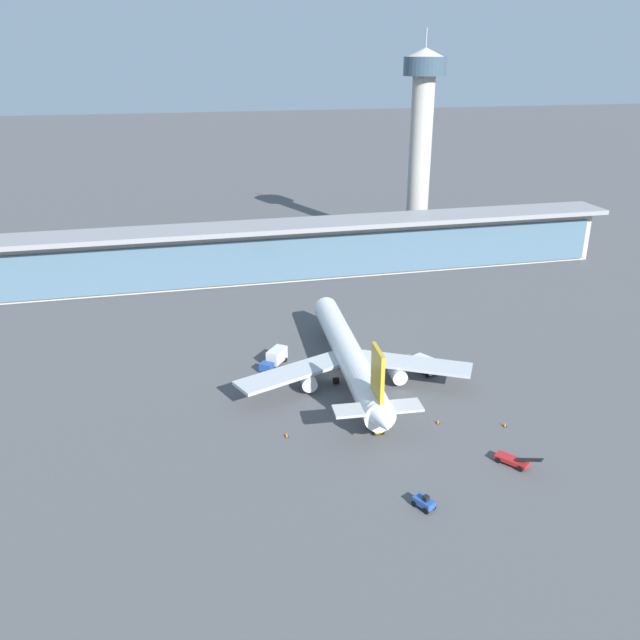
% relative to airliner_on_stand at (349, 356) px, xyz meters
% --- Properties ---
extents(ground_plane, '(1200.00, 1200.00, 0.00)m').
position_rel_airliner_on_stand_xyz_m(ground_plane, '(-2.32, 2.35, -4.67)').
color(ground_plane, '#515154').
extents(airliner_on_stand, '(42.72, 55.69, 14.82)m').
position_rel_airliner_on_stand_xyz_m(airliner_on_stand, '(0.00, 0.00, 0.00)').
color(airliner_on_stand, white).
rests_on(airliner_on_stand, ground).
extents(service_truck_near_nose_red, '(5.14, 6.27, 2.70)m').
position_rel_airliner_on_stand_xyz_m(service_truck_near_nose_red, '(15.52, -31.91, -3.86)').
color(service_truck_near_nose_red, '#B21E1E').
rests_on(service_truck_near_nose_red, ground).
extents(service_truck_under_wing_yellow, '(1.76, 2.89, 2.05)m').
position_rel_airliner_on_stand_xyz_m(service_truck_under_wing_yellow, '(-0.79, -18.44, -3.79)').
color(service_truck_under_wing_yellow, yellow).
rests_on(service_truck_under_wing_yellow, ground).
extents(service_truck_mid_apron_olive, '(5.53, 7.51, 3.10)m').
position_rel_airliner_on_stand_xyz_m(service_truck_mid_apron_olive, '(14.00, -0.25, -2.98)').
color(service_truck_mid_apron_olive, olive).
rests_on(service_truck_mid_apron_olive, ground).
extents(service_truck_by_tail_blue, '(2.85, 3.33, 2.05)m').
position_rel_airliner_on_stand_xyz_m(service_truck_by_tail_blue, '(-0.74, -37.97, -3.79)').
color(service_truck_by_tail_blue, '#234C9E').
rests_on(service_truck_by_tail_blue, ground).
extents(service_truck_on_taxiway_blue, '(6.32, 7.16, 3.10)m').
position_rel_airliner_on_stand_xyz_m(service_truck_on_taxiway_blue, '(-12.20, 8.77, -2.98)').
color(service_truck_on_taxiway_blue, '#234C9E').
rests_on(service_truck_on_taxiway_blue, ground).
extents(terminal_building, '(183.60, 12.80, 15.20)m').
position_rel_airliner_on_stand_xyz_m(terminal_building, '(-2.32, 60.26, 3.20)').
color(terminal_building, '#B2ADA3').
rests_on(terminal_building, ground).
extents(control_tower, '(12.00, 12.00, 61.96)m').
position_rel_airliner_on_stand_xyz_m(control_tower, '(44.25, 80.55, 29.25)').
color(control_tower, '#B2ADA3').
rests_on(control_tower, ground).
extents(safety_cone_alpha, '(0.62, 0.62, 0.70)m').
position_rel_airliner_on_stand_xyz_m(safety_cone_alpha, '(9.61, -18.45, -4.35)').
color(safety_cone_alpha, orange).
rests_on(safety_cone_alpha, ground).
extents(safety_cone_bravo, '(0.62, 0.62, 0.70)m').
position_rel_airliner_on_stand_xyz_m(safety_cone_bravo, '(-14.91, -16.62, -4.35)').
color(safety_cone_bravo, orange).
rests_on(safety_cone_bravo, ground).
extents(safety_cone_charlie, '(0.62, 0.62, 0.70)m').
position_rel_airliner_on_stand_xyz_m(safety_cone_charlie, '(19.64, -21.86, -4.35)').
color(safety_cone_charlie, orange).
rests_on(safety_cone_charlie, ground).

